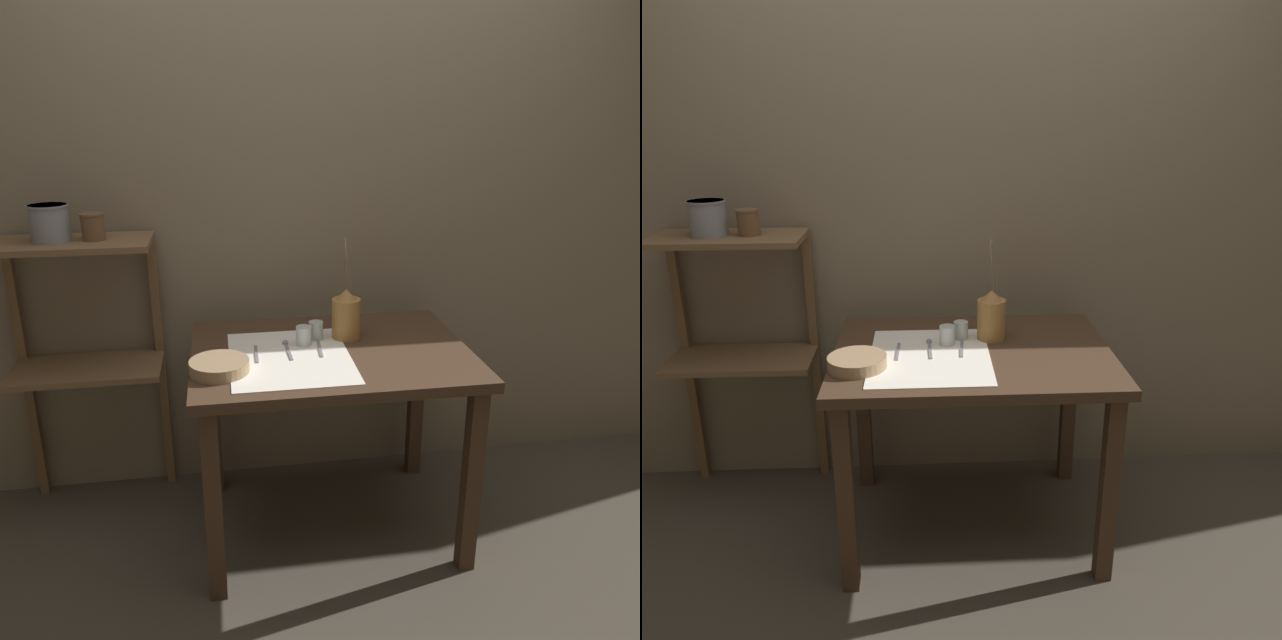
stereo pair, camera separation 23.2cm
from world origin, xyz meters
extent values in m
plane|color=#473F35|center=(0.00, 0.00, 0.00)|extent=(12.00, 12.00, 0.00)
cube|color=#7A6B56|center=(0.00, 0.50, 1.20)|extent=(7.00, 0.06, 2.40)
cube|color=#422D1E|center=(0.00, 0.00, 0.77)|extent=(1.05, 0.79, 0.04)
cube|color=#422D1E|center=(-0.46, -0.33, 0.38)|extent=(0.06, 0.06, 0.75)
cube|color=#422D1E|center=(0.46, -0.33, 0.38)|extent=(0.06, 0.06, 0.75)
cube|color=#422D1E|center=(-0.46, 0.33, 0.38)|extent=(0.06, 0.06, 0.75)
cube|color=#422D1E|center=(0.46, 0.33, 0.38)|extent=(0.06, 0.06, 0.75)
cube|color=brown|center=(-0.96, 0.30, 1.17)|extent=(0.60, 0.31, 0.02)
cube|color=brown|center=(-0.96, 0.30, 0.65)|extent=(0.60, 0.31, 0.02)
cube|color=brown|center=(-1.24, 0.43, 0.59)|extent=(0.04, 0.04, 1.18)
cube|color=brown|center=(-0.68, 0.43, 0.59)|extent=(0.04, 0.04, 1.18)
cube|color=white|center=(-0.16, -0.06, 0.80)|extent=(0.44, 0.55, 0.00)
cylinder|color=olive|center=(0.08, 0.11, 0.88)|extent=(0.11, 0.11, 0.16)
cone|color=olive|center=(0.08, 0.11, 0.98)|extent=(0.08, 0.08, 0.04)
cylinder|color=brown|center=(0.10, 0.11, 1.07)|extent=(0.01, 0.02, 0.15)
cylinder|color=brown|center=(0.07, 0.12, 1.10)|extent=(0.01, 0.04, 0.19)
cylinder|color=brown|center=(0.08, 0.09, 1.10)|extent=(0.03, 0.02, 0.21)
cylinder|color=#9E7F5B|center=(-0.42, -0.15, 0.82)|extent=(0.21, 0.21, 0.05)
cylinder|color=#B7C1BC|center=(-0.10, 0.05, 0.83)|extent=(0.06, 0.06, 0.07)
cylinder|color=#B7C1BC|center=(-0.04, 0.11, 0.83)|extent=(0.06, 0.06, 0.07)
cube|color=gray|center=(-0.28, -0.01, 0.80)|extent=(0.02, 0.17, 0.00)
cube|color=gray|center=(-0.16, -0.01, 0.80)|extent=(0.02, 0.17, 0.00)
sphere|color=gray|center=(-0.16, 0.07, 0.80)|extent=(0.02, 0.02, 0.02)
cube|color=gray|center=(-0.04, 0.00, 0.80)|extent=(0.02, 0.17, 0.00)
cylinder|color=gray|center=(-1.02, 0.30, 1.25)|extent=(0.14, 0.14, 0.14)
cylinder|color=gray|center=(-1.02, 0.30, 1.32)|extent=(0.15, 0.15, 0.01)
cylinder|color=brown|center=(-0.87, 0.30, 1.24)|extent=(0.09, 0.09, 0.10)
cylinder|color=brown|center=(-0.87, 0.30, 1.28)|extent=(0.09, 0.09, 0.01)
camera|label=1|loc=(-0.40, -2.17, 1.68)|focal=35.00mm
camera|label=2|loc=(-0.17, -2.19, 1.68)|focal=35.00mm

